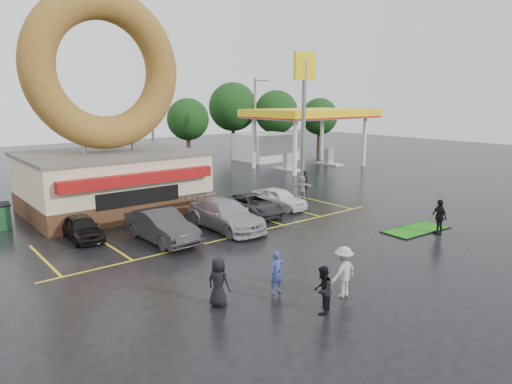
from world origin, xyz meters
TOP-DOWN VIEW (x-y plane):
  - ground at (0.00, 0.00)m, footprint 120.00×120.00m
  - donut_shop at (-3.00, 12.97)m, footprint 10.20×8.70m
  - gas_station at (20.00, 20.94)m, footprint 12.30×13.65m
  - shell_sign at (13.00, 12.00)m, footprint 2.20×0.36m
  - streetlight_mid at (4.00, 20.92)m, footprint 0.40×2.21m
  - streetlight_right at (16.00, 21.92)m, footprint 0.40×2.21m
  - tree_far_a at (26.00, 30.00)m, footprint 5.60×5.60m
  - tree_far_b at (32.00, 28.00)m, footprint 4.90×4.90m
  - tree_far_c at (22.00, 34.00)m, footprint 6.30×6.30m
  - tree_far_d at (14.00, 32.00)m, footprint 4.90×4.90m
  - car_black at (-6.64, 7.92)m, footprint 1.60×3.65m
  - car_dgrey at (-3.69, 5.06)m, footprint 1.93×4.89m
  - car_silver at (0.08, 4.88)m, footprint 2.23×5.44m
  - car_grey at (3.15, 6.32)m, footprint 2.47×4.68m
  - car_white at (5.45, 6.53)m, footprint 2.05×4.11m
  - person_blue at (-3.34, -3.15)m, footprint 0.61×0.43m
  - person_blackjkt at (-3.21, -5.25)m, footprint 0.98×0.91m
  - person_hoodie at (-1.67, -4.84)m, footprint 1.23×0.75m
  - person_bystander at (-5.57, -2.65)m, footprint 0.83×0.99m
  - person_cameraman at (8.21, -2.93)m, footprint 0.87×1.17m
  - person_walker_near at (8.52, 7.56)m, footprint 1.52×1.43m
  - person_walker_far at (10.44, 9.20)m, footprint 0.71×0.62m
  - putting_green at (7.90, -1.85)m, footprint 4.07×2.00m

SIDE VIEW (x-z plane):
  - ground at x=0.00m, z-range 0.00..0.00m
  - putting_green at x=7.90m, z-range -0.22..0.28m
  - car_black at x=-6.64m, z-range 0.00..1.23m
  - car_grey at x=3.15m, z-range 0.00..1.26m
  - car_white at x=5.45m, z-range 0.00..1.34m
  - car_silver at x=0.08m, z-range 0.00..1.57m
  - car_dgrey at x=-3.69m, z-range 0.00..1.59m
  - person_blue at x=-3.34m, z-range 0.00..1.60m
  - person_blackjkt at x=-3.21m, z-range 0.00..1.62m
  - person_walker_far at x=10.44m, z-range 0.00..1.65m
  - person_walker_near at x=8.52m, z-range 0.00..1.71m
  - person_bystander at x=-5.57m, z-range 0.00..1.72m
  - person_cameraman at x=8.21m, z-range 0.00..1.85m
  - person_hoodie at x=-1.67m, z-range 0.00..1.86m
  - gas_station at x=20.00m, z-range 0.75..6.65m
  - donut_shop at x=-3.00m, z-range -2.29..11.21m
  - tree_far_b at x=32.00m, z-range 1.03..8.03m
  - tree_far_d at x=14.00m, z-range 1.03..8.03m
  - streetlight_mid at x=4.00m, z-range 0.28..9.28m
  - streetlight_right at x=16.00m, z-range 0.28..9.28m
  - tree_far_a at x=26.00m, z-range 1.18..9.18m
  - tree_far_c at x=22.00m, z-range 1.34..10.34m
  - shell_sign at x=13.00m, z-range 2.08..12.68m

